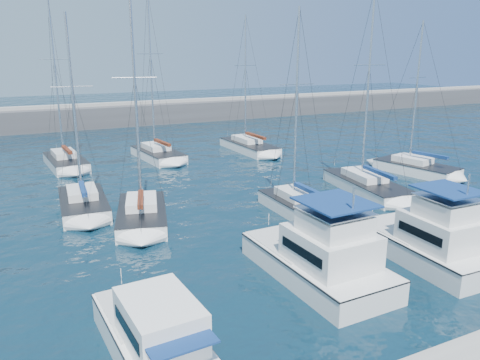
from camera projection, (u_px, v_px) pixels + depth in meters
name	position (u px, v px, depth m)	size (l,w,h in m)	color
ground	(322.00, 250.00, 26.47)	(220.00, 220.00, 0.00)	black
breakwater	(121.00, 118.00, 71.27)	(160.00, 6.00, 4.45)	#424244
motor_yacht_port_outer	(156.00, 340.00, 16.62)	(3.17, 7.39, 3.20)	white
motor_yacht_port_inner	(321.00, 258.00, 22.69)	(4.17, 8.45, 4.69)	silver
motor_yacht_stbd_inner	(430.00, 242.00, 24.63)	(3.60, 7.84, 4.69)	silver
sailboat_mid_a	(83.00, 204.00, 32.80)	(3.50, 7.32, 13.66)	silver
sailboat_mid_b	(142.00, 214.00, 30.67)	(4.86, 7.85, 14.84)	white
sailboat_mid_c	(298.00, 205.00, 32.52)	(3.01, 6.51, 13.96)	silver
sailboat_mid_d	(367.00, 185.00, 37.27)	(4.23, 9.09, 15.79)	white
sailboat_mid_e	(416.00, 168.00, 42.86)	(4.62, 7.85, 13.75)	white
sailboat_back_a	(66.00, 161.00, 45.27)	(3.66, 7.97, 16.27)	silver
sailboat_back_b	(158.00, 154.00, 48.64)	(4.03, 8.13, 17.08)	white
sailboat_back_c	(249.00, 146.00, 52.65)	(3.35, 9.10, 14.99)	white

